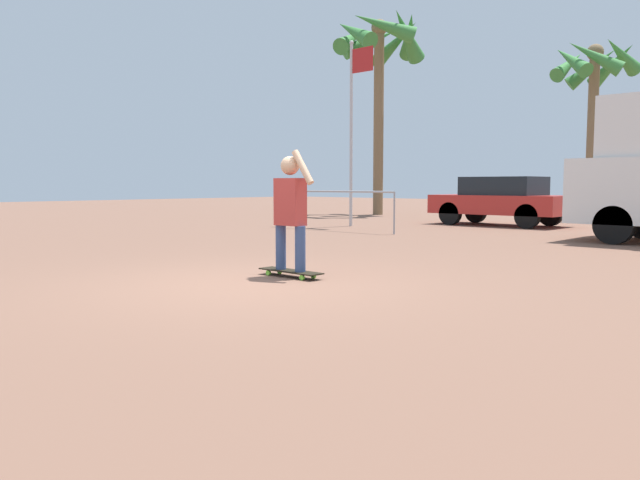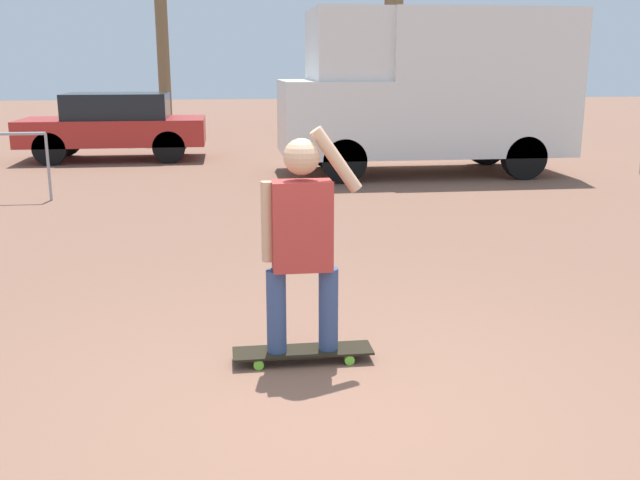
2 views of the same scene
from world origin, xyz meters
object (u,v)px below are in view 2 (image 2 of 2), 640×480
object	(u,v)px
person_skateboarder	(302,233)
camper_van	(430,87)
skateboard	(303,352)
parked_car_red	(115,125)

from	to	relation	value
person_skateboarder	camper_van	xyz separation A→B (m)	(3.44, 8.79, 0.71)
skateboard	person_skateboarder	bearing A→B (deg)	180.00
skateboard	camper_van	distance (m)	9.57
camper_van	person_skateboarder	bearing A→B (deg)	-111.37
skateboard	camper_van	world-z (taller)	camper_van
person_skateboarder	camper_van	size ratio (longest dim) A/B	0.29
camper_van	parked_car_red	bearing A→B (deg)	155.55
skateboard	person_skateboarder	distance (m)	0.89
camper_van	skateboard	bearing A→B (deg)	-111.36
person_skateboarder	parked_car_red	xyz separation A→B (m)	(-2.91, 11.68, -0.18)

